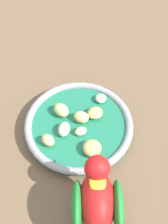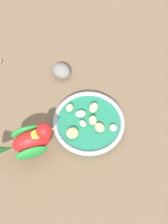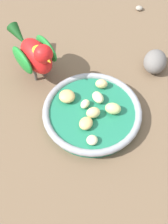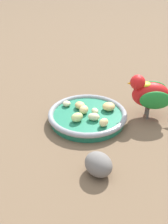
{
  "view_description": "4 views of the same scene",
  "coord_description": "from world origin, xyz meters",
  "px_view_note": "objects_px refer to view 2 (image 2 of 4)",
  "views": [
    {
      "loc": [
        -0.17,
        0.32,
        0.59
      ],
      "look_at": [
        -0.01,
        -0.01,
        0.06
      ],
      "focal_mm": 52.09,
      "sensor_mm": 36.0,
      "label": 1
    },
    {
      "loc": [
        -0.37,
        -0.04,
        0.72
      ],
      "look_at": [
        0.01,
        0.02,
        0.06
      ],
      "focal_mm": 40.45,
      "sensor_mm": 36.0,
      "label": 2
    },
    {
      "loc": [
        -0.08,
        -0.37,
        0.58
      ],
      "look_at": [
        -0.02,
        -0.02,
        0.06
      ],
      "focal_mm": 47.86,
      "sensor_mm": 36.0,
      "label": 3
    },
    {
      "loc": [
        0.68,
        0.35,
        0.49
      ],
      "look_at": [
        0.03,
        0.0,
        0.05
      ],
      "focal_mm": 50.3,
      "sensor_mm": 36.0,
      "label": 4
    }
  ],
  "objects_px": {
    "apple_piece_0": "(83,124)",
    "apple_piece_4": "(72,133)",
    "apple_piece_1": "(93,121)",
    "apple_piece_5": "(70,108)",
    "apple_piece_3": "(94,108)",
    "apple_piece_6": "(113,128)",
    "rock_large": "(61,71)",
    "parrot": "(30,141)",
    "apple_piece_2": "(100,127)",
    "apple_piece_7": "(80,114)",
    "feeding_bowl": "(88,122)"
  },
  "relations": [
    {
      "from": "feeding_bowl",
      "to": "apple_piece_3",
      "type": "xyz_separation_m",
      "value": [
        0.04,
        -0.01,
        0.02
      ]
    },
    {
      "from": "apple_piece_4",
      "to": "apple_piece_6",
      "type": "relative_size",
      "value": 1.56
    },
    {
      "from": "apple_piece_1",
      "to": "apple_piece_0",
      "type": "bearing_deg",
      "value": 108.13
    },
    {
      "from": "feeding_bowl",
      "to": "apple_piece_6",
      "type": "relative_size",
      "value": 9.39
    },
    {
      "from": "apple_piece_4",
      "to": "rock_large",
      "type": "relative_size",
      "value": 0.53
    },
    {
      "from": "parrot",
      "to": "apple_piece_5",
      "type": "bearing_deg",
      "value": 33.3
    },
    {
      "from": "apple_piece_1",
      "to": "apple_piece_2",
      "type": "relative_size",
      "value": 0.94
    },
    {
      "from": "apple_piece_1",
      "to": "parrot",
      "type": "xyz_separation_m",
      "value": [
        -0.11,
        0.16,
        0.04
      ]
    },
    {
      "from": "apple_piece_0",
      "to": "rock_large",
      "type": "relative_size",
      "value": 0.35
    },
    {
      "from": "apple_piece_7",
      "to": "rock_large",
      "type": "distance_m",
      "value": 0.19
    },
    {
      "from": "apple_piece_0",
      "to": "apple_piece_3",
      "type": "relative_size",
      "value": 0.7
    },
    {
      "from": "apple_piece_2",
      "to": "parrot",
      "type": "bearing_deg",
      "value": 116.08
    },
    {
      "from": "apple_piece_4",
      "to": "apple_piece_0",
      "type": "bearing_deg",
      "value": -34.77
    },
    {
      "from": "apple_piece_3",
      "to": "apple_piece_2",
      "type": "bearing_deg",
      "value": -157.85
    },
    {
      "from": "apple_piece_1",
      "to": "apple_piece_5",
      "type": "distance_m",
      "value": 0.09
    },
    {
      "from": "apple_piece_2",
      "to": "apple_piece_6",
      "type": "distance_m",
      "value": 0.04
    },
    {
      "from": "apple_piece_2",
      "to": "apple_piece_4",
      "type": "height_order",
      "value": "apple_piece_4"
    },
    {
      "from": "apple_piece_3",
      "to": "apple_piece_6",
      "type": "xyz_separation_m",
      "value": [
        -0.06,
        -0.07,
        -0.0
      ]
    },
    {
      "from": "apple_piece_5",
      "to": "apple_piece_4",
      "type": "bearing_deg",
      "value": -164.91
    },
    {
      "from": "apple_piece_1",
      "to": "apple_piece_5",
      "type": "bearing_deg",
      "value": 63.98
    },
    {
      "from": "apple_piece_3",
      "to": "apple_piece_6",
      "type": "relative_size",
      "value": 1.49
    },
    {
      "from": "apple_piece_3",
      "to": "apple_piece_1",
      "type": "bearing_deg",
      "value": -176.28
    },
    {
      "from": "feeding_bowl",
      "to": "parrot",
      "type": "distance_m",
      "value": 0.19
    },
    {
      "from": "apple_piece_5",
      "to": "rock_large",
      "type": "height_order",
      "value": "rock_large"
    },
    {
      "from": "apple_piece_0",
      "to": "apple_piece_4",
      "type": "distance_m",
      "value": 0.05
    },
    {
      "from": "apple_piece_4",
      "to": "apple_piece_3",
      "type": "bearing_deg",
      "value": -28.3
    },
    {
      "from": "rock_large",
      "to": "apple_piece_6",
      "type": "bearing_deg",
      "value": -134.97
    },
    {
      "from": "apple_piece_3",
      "to": "apple_piece_6",
      "type": "bearing_deg",
      "value": -131.18
    },
    {
      "from": "apple_piece_3",
      "to": "rock_large",
      "type": "distance_m",
      "value": 0.19
    },
    {
      "from": "feeding_bowl",
      "to": "apple_piece_2",
      "type": "height_order",
      "value": "apple_piece_2"
    },
    {
      "from": "apple_piece_7",
      "to": "feeding_bowl",
      "type": "bearing_deg",
      "value": -122.97
    },
    {
      "from": "feeding_bowl",
      "to": "apple_piece_5",
      "type": "height_order",
      "value": "apple_piece_5"
    },
    {
      "from": "apple_piece_3",
      "to": "apple_piece_7",
      "type": "relative_size",
      "value": 1.07
    },
    {
      "from": "parrot",
      "to": "rock_large",
      "type": "relative_size",
      "value": 2.51
    },
    {
      "from": "apple_piece_3",
      "to": "parrot",
      "type": "relative_size",
      "value": 0.2
    },
    {
      "from": "apple_piece_0",
      "to": "apple_piece_6",
      "type": "distance_m",
      "value": 0.09
    },
    {
      "from": "apple_piece_2",
      "to": "apple_piece_7",
      "type": "xyz_separation_m",
      "value": [
        0.04,
        0.06,
        0.0
      ]
    },
    {
      "from": "apple_piece_5",
      "to": "parrot",
      "type": "xyz_separation_m",
      "value": [
        -0.15,
        0.08,
        0.04
      ]
    },
    {
      "from": "apple_piece_4",
      "to": "parrot",
      "type": "height_order",
      "value": "parrot"
    },
    {
      "from": "apple_piece_5",
      "to": "apple_piece_7",
      "type": "distance_m",
      "value": 0.04
    },
    {
      "from": "apple_piece_0",
      "to": "rock_large",
      "type": "bearing_deg",
      "value": 28.0
    },
    {
      "from": "apple_piece_4",
      "to": "parrot",
      "type": "relative_size",
      "value": 0.21
    },
    {
      "from": "apple_piece_0",
      "to": "apple_piece_1",
      "type": "relative_size",
      "value": 0.8
    },
    {
      "from": "apple_piece_2",
      "to": "apple_piece_7",
      "type": "relative_size",
      "value": 1.0
    },
    {
      "from": "apple_piece_3",
      "to": "apple_piece_7",
      "type": "distance_m",
      "value": 0.05
    },
    {
      "from": "apple_piece_0",
      "to": "apple_piece_4",
      "type": "bearing_deg",
      "value": 145.23
    },
    {
      "from": "apple_piece_6",
      "to": "parrot",
      "type": "bearing_deg",
      "value": 113.06
    },
    {
      "from": "apple_piece_2",
      "to": "apple_piece_6",
      "type": "relative_size",
      "value": 1.38
    },
    {
      "from": "apple_piece_0",
      "to": "apple_piece_6",
      "type": "relative_size",
      "value": 1.04
    },
    {
      "from": "apple_piece_0",
      "to": "parrot",
      "type": "distance_m",
      "value": 0.17
    }
  ]
}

